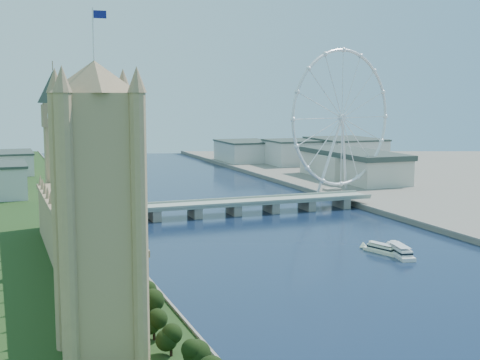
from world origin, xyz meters
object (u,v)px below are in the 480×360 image
victoria_tower (98,202)px  tour_boat_far (399,256)px  london_eye (342,118)px  tour_boat_near (381,253)px

victoria_tower → tour_boat_far: 206.68m
london_eye → tour_boat_far: 231.98m
london_eye → tour_boat_near: 224.38m
tour_boat_near → tour_boat_far: (4.77, -10.47, 0.00)m
tour_boat_near → london_eye: bearing=50.2°
tour_boat_far → london_eye: bearing=81.2°
victoria_tower → tour_boat_near: victoria_tower is taller
tour_boat_near → tour_boat_far: bearing=-82.4°
victoria_tower → london_eye: (254.98, 300.08, 13.03)m
tour_boat_far → tour_boat_near: bearing=126.4°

